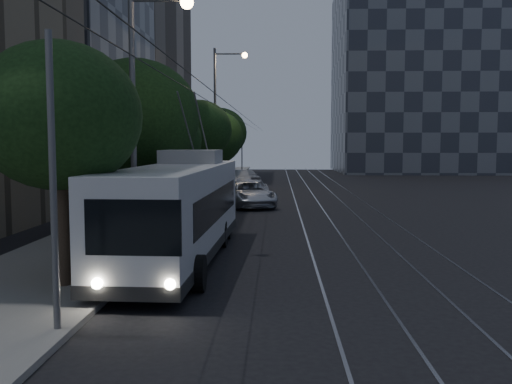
{
  "coord_description": "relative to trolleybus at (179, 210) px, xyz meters",
  "views": [
    {
      "loc": [
        -0.92,
        -20.94,
        3.86
      ],
      "look_at": [
        -1.82,
        3.37,
        1.73
      ],
      "focal_mm": 40.0,
      "sensor_mm": 36.0,
      "label": 1
    }
  ],
  "objects": [
    {
      "name": "building_distant_right",
      "position": [
        22.1,
        57.68,
        10.35
      ],
      "size": [
        22.0,
        18.0,
        24.0
      ],
      "primitive_type": "cube",
      "color": "#323640",
      "rests_on": "ground"
    },
    {
      "name": "tree_3",
      "position": [
        -2.4,
        22.2,
        3.07
      ],
      "size": [
        4.73,
        4.73,
        6.86
      ],
      "color": "#2E2119",
      "rests_on": "ground"
    },
    {
      "name": "tree_4",
      "position": [
        -2.4,
        30.16,
        2.65
      ],
      "size": [
        5.37,
        5.37,
        6.73
      ],
      "color": "#2E2119",
      "rests_on": "ground"
    },
    {
      "name": "tree_5",
      "position": [
        -2.4,
        36.3,
        3.09
      ],
      "size": [
        5.34,
        5.34,
        7.15
      ],
      "color": "#2E2119",
      "rests_on": "ground"
    },
    {
      "name": "car_white_a",
      "position": [
        1.4,
        17.32,
        -0.86
      ],
      "size": [
        2.8,
        4.91,
        1.57
      ],
      "primitive_type": "imported",
      "rotation": [
        0.0,
        0.0,
        -0.21
      ],
      "color": "silver",
      "rests_on": "ground"
    },
    {
      "name": "tree_1",
      "position": [
        -2.9,
        6.2,
        3.3
      ],
      "size": [
        5.5,
        5.5,
        7.43
      ],
      "color": "#2E2119",
      "rests_on": "ground"
    },
    {
      "name": "overhead_wires",
      "position": [
        -0.87,
        22.68,
        1.82
      ],
      "size": [
        2.23,
        90.0,
        6.0
      ],
      "color": "black",
      "rests_on": "ground"
    },
    {
      "name": "tram_rails",
      "position": [
        6.6,
        22.68,
        -1.64
      ],
      "size": [
        4.52,
        90.0,
        0.02
      ],
      "color": "gray",
      "rests_on": "ground"
    },
    {
      "name": "building_glass_mid",
      "position": [
        -14.9,
        24.68,
        11.77
      ],
      "size": [
        14.4,
        18.4,
        26.8
      ],
      "color": "#323640",
      "rests_on": "ground"
    },
    {
      "name": "streetlamp_near",
      "position": [
        -1.3,
        0.97,
        3.78
      ],
      "size": [
        2.19,
        0.44,
        8.92
      ],
      "color": "#5E5E60",
      "rests_on": "ground"
    },
    {
      "name": "ground",
      "position": [
        4.1,
        2.68,
        -1.65
      ],
      "size": [
        120.0,
        120.0,
        0.0
      ],
      "primitive_type": "plane",
      "color": "black",
      "rests_on": "ground"
    },
    {
      "name": "car_white_d",
      "position": [
        0.41,
        35.32,
        -0.98
      ],
      "size": [
        2.97,
        4.23,
        1.34
      ],
      "primitive_type": "imported",
      "rotation": [
        0.0,
        0.0,
        0.4
      ],
      "color": "#B8B8BC",
      "rests_on": "ground"
    },
    {
      "name": "trolleybus",
      "position": [
        0.0,
        0.0,
        0.0
      ],
      "size": [
        2.89,
        12.03,
        5.63
      ],
      "rotation": [
        0.0,
        0.0,
        -0.03
      ],
      "color": "#BABABC",
      "rests_on": "ground"
    },
    {
      "name": "tree_2",
      "position": [
        -2.9,
        12.14,
        2.31
      ],
      "size": [
        4.1,
        4.1,
        5.82
      ],
      "color": "#2E2119",
      "rests_on": "ground"
    },
    {
      "name": "sidewalk",
      "position": [
        -3.4,
        22.68,
        -1.57
      ],
      "size": [
        5.0,
        90.0,
        0.15
      ],
      "primitive_type": "cube",
      "color": "slate",
      "rests_on": "ground"
    },
    {
      "name": "car_white_b",
      "position": [
        -0.2,
        22.18,
        -1.01
      ],
      "size": [
        2.12,
        4.5,
        1.27
      ],
      "primitive_type": "imported",
      "rotation": [
        0.0,
        0.0,
        -0.08
      ],
      "color": "silver",
      "rests_on": "ground"
    },
    {
      "name": "building_tan_far",
      "position": [
        -14.9,
        44.68,
        15.77
      ],
      "size": [
        14.4,
        22.4,
        34.8
      ],
      "color": "gray",
      "rests_on": "ground"
    },
    {
      "name": "car_white_c",
      "position": [
        -0.2,
        31.68,
        -0.93
      ],
      "size": [
        2.42,
        4.55,
        1.43
      ],
      "primitive_type": "imported",
      "rotation": [
        0.0,
        0.0,
        0.22
      ],
      "color": "silver",
      "rests_on": "ground"
    },
    {
      "name": "pickup_silver",
      "position": [
        1.4,
        15.71,
        -0.89
      ],
      "size": [
        4.14,
        5.99,
        1.52
      ],
      "primitive_type": "imported",
      "rotation": [
        0.0,
        0.0,
        0.33
      ],
      "color": "#B3B5BB",
      "rests_on": "ground"
    },
    {
      "name": "streetlamp_far",
      "position": [
        -1.27,
        26.64,
        5.0
      ],
      "size": [
        2.66,
        0.44,
        11.15
      ],
      "color": "#5E5E60",
      "rests_on": "ground"
    },
    {
      "name": "tree_0",
      "position": [
        -2.4,
        -3.83,
        2.85
      ],
      "size": [
        4.23,
        4.23,
        6.43
      ],
      "color": "#2E2119",
      "rests_on": "ground"
    }
  ]
}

